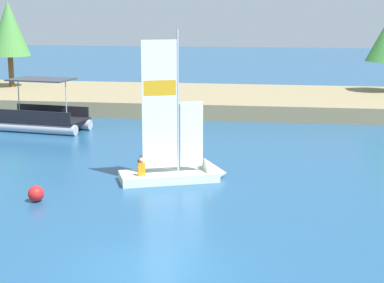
% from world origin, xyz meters
% --- Properties ---
extents(ground_plane, '(200.00, 200.00, 0.00)m').
position_xyz_m(ground_plane, '(0.00, 0.00, 0.00)').
color(ground_plane, navy).
extents(shore_bank, '(80.00, 11.50, 0.99)m').
position_xyz_m(shore_bank, '(0.00, 29.29, 0.49)').
color(shore_bank, '#897A56').
rests_on(shore_bank, ground).
extents(shoreline_tree_midleft, '(3.08, 3.08, 6.42)m').
position_xyz_m(shoreline_tree_midleft, '(-17.51, 30.57, 5.34)').
color(shoreline_tree_midleft, brown).
rests_on(shoreline_tree_midleft, shore_bank).
extents(sailboat, '(4.66, 3.03, 6.62)m').
position_xyz_m(sailboat, '(-0.48, 9.40, 0.41)').
color(sailboat, silver).
rests_on(sailboat, ground).
extents(pontoon_boat, '(5.37, 3.12, 2.97)m').
position_xyz_m(pontoon_boat, '(-10.43, 18.87, 0.70)').
color(pontoon_boat, '#B2B2B7').
rests_on(pontoon_boat, ground).
extents(channel_buoy, '(0.59, 0.59, 0.59)m').
position_xyz_m(channel_buoy, '(-5.45, 5.51, 0.29)').
color(channel_buoy, red).
rests_on(channel_buoy, ground).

